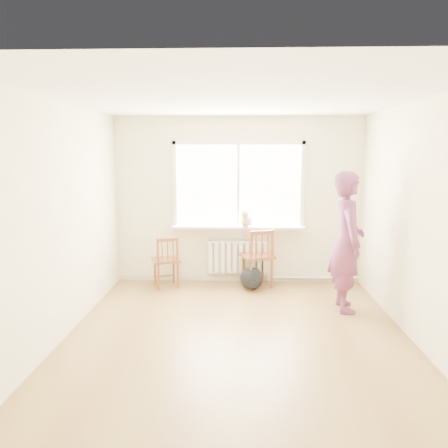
# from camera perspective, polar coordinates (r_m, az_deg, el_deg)

# --- Properties ---
(floor) EXTENTS (4.50, 4.50, 0.00)m
(floor) POSITION_cam_1_polar(r_m,az_deg,el_deg) (5.28, 1.72, -14.39)
(floor) COLOR olive
(floor) RESTS_ON ground
(ceiling) EXTENTS (4.50, 4.50, 0.00)m
(ceiling) POSITION_cam_1_polar(r_m,az_deg,el_deg) (4.87, 1.88, 16.14)
(ceiling) COLOR white
(ceiling) RESTS_ON back_wall
(back_wall) EXTENTS (4.00, 0.01, 2.70)m
(back_wall) POSITION_cam_1_polar(r_m,az_deg,el_deg) (7.13, 1.87, 3.07)
(back_wall) COLOR #F1E8C1
(back_wall) RESTS_ON ground
(window) EXTENTS (2.12, 0.05, 1.42)m
(window) POSITION_cam_1_polar(r_m,az_deg,el_deg) (7.07, 1.89, 5.56)
(window) COLOR white
(window) RESTS_ON back_wall
(windowsill) EXTENTS (2.15, 0.22, 0.04)m
(windowsill) POSITION_cam_1_polar(r_m,az_deg,el_deg) (7.07, 1.85, -0.41)
(windowsill) COLOR white
(windowsill) RESTS_ON back_wall
(radiator) EXTENTS (1.00, 0.12, 0.55)m
(radiator) POSITION_cam_1_polar(r_m,az_deg,el_deg) (7.19, 1.83, -4.24)
(radiator) COLOR white
(radiator) RESTS_ON back_wall
(heating_pipe) EXTENTS (1.40, 0.04, 0.04)m
(heating_pipe) POSITION_cam_1_polar(r_m,az_deg,el_deg) (7.42, 11.59, -6.88)
(heating_pipe) COLOR silver
(heating_pipe) RESTS_ON back_wall
(baseboard) EXTENTS (4.00, 0.03, 0.08)m
(baseboard) POSITION_cam_1_polar(r_m,az_deg,el_deg) (7.37, 1.82, -7.13)
(baseboard) COLOR beige
(baseboard) RESTS_ON ground
(chair_left) EXTENTS (0.52, 0.51, 0.82)m
(chair_left) POSITION_cam_1_polar(r_m,az_deg,el_deg) (6.97, -7.51, -4.94)
(chair_left) COLOR #96522B
(chair_left) RESTS_ON floor
(chair_right) EXTENTS (0.59, 0.58, 0.94)m
(chair_right) POSITION_cam_1_polar(r_m,az_deg,el_deg) (6.94, 4.53, -4.46)
(chair_right) COLOR #96522B
(chair_right) RESTS_ON floor
(person) EXTENTS (0.46, 0.69, 1.88)m
(person) POSITION_cam_1_polar(r_m,az_deg,el_deg) (6.08, 15.75, -2.24)
(person) COLOR #CC4465
(person) RESTS_ON floor
(cat) EXTENTS (0.24, 0.45, 0.30)m
(cat) POSITION_cam_1_polar(r_m,az_deg,el_deg) (6.97, 2.90, 0.62)
(cat) COLOR #CCB78B
(cat) RESTS_ON windowsill
(backpack) EXTENTS (0.43, 0.38, 0.36)m
(backpack) POSITION_cam_1_polar(r_m,az_deg,el_deg) (6.88, 3.62, -7.11)
(backpack) COLOR black
(backpack) RESTS_ON floor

